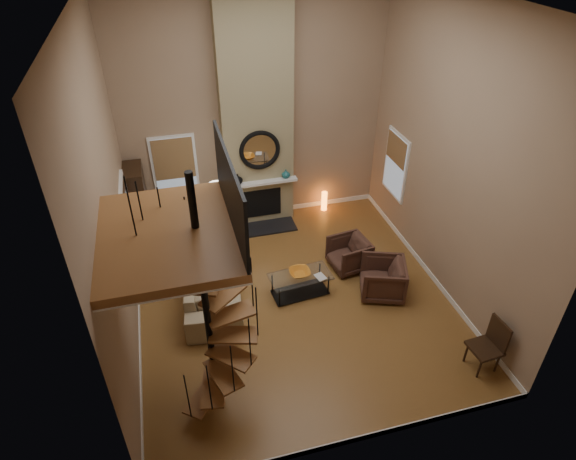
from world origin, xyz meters
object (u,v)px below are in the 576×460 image
object	(u,v)px
armchair_far	(386,279)
side_chair	(490,344)
accent_lamp	(324,201)
coffee_table	(300,282)
sofa	(213,279)
floor_lamp	(218,197)
hutch	(139,207)
armchair_near	(352,253)

from	to	relation	value
armchair_far	side_chair	distance (m)	2.33
armchair_far	accent_lamp	bearing A→B (deg)	-156.90
coffee_table	side_chair	world-z (taller)	side_chair
accent_lamp	armchair_far	bearing A→B (deg)	-86.79
sofa	floor_lamp	world-z (taller)	floor_lamp
armchair_far	floor_lamp	size ratio (longest dim) A/B	0.51
sofa	armchair_far	distance (m)	3.46
hutch	coffee_table	world-z (taller)	hutch
accent_lamp	armchair_near	bearing A→B (deg)	-94.20
coffee_table	accent_lamp	xyz separation A→B (m)	(1.49, 2.91, -0.03)
sofa	coffee_table	bearing A→B (deg)	-96.67
armchair_near	armchair_far	size ratio (longest dim) A/B	0.90
side_chair	hutch	bearing A→B (deg)	136.51
armchair_near	armchair_far	xyz separation A→B (m)	(0.36, -0.98, 0.00)
floor_lamp	accent_lamp	xyz separation A→B (m)	(2.78, 1.07, -1.16)
floor_lamp	sofa	bearing A→B (deg)	-105.48
hutch	coffee_table	xyz separation A→B (m)	(2.98, -2.65, -0.67)
sofa	floor_lamp	xyz separation A→B (m)	(0.39, 1.41, 1.02)
armchair_far	floor_lamp	xyz separation A→B (m)	(-2.97, 2.26, 1.06)
coffee_table	accent_lamp	size ratio (longest dim) A/B	2.48
sofa	side_chair	bearing A→B (deg)	-118.04
armchair_far	coffee_table	bearing A→B (deg)	-84.39
armchair_far	floor_lamp	bearing A→B (deg)	-107.42
hutch	side_chair	distance (m)	7.62
armchair_far	floor_lamp	world-z (taller)	floor_lamp
armchair_far	coffee_table	xyz separation A→B (m)	(-1.67, 0.43, -0.07)
sofa	accent_lamp	xyz separation A→B (m)	(3.17, 2.49, -0.15)
sofa	floor_lamp	distance (m)	1.79
armchair_far	side_chair	bearing A→B (deg)	41.82
sofa	armchair_far	xyz separation A→B (m)	(3.36, -0.85, -0.04)
armchair_far	accent_lamp	world-z (taller)	armchair_far
floor_lamp	hutch	bearing A→B (deg)	154.10
armchair_near	side_chair	size ratio (longest dim) A/B	0.78
hutch	armchair_near	world-z (taller)	hutch
hutch	accent_lamp	world-z (taller)	hutch
coffee_table	accent_lamp	world-z (taller)	accent_lamp
armchair_near	floor_lamp	xyz separation A→B (m)	(-2.61, 1.29, 1.06)
floor_lamp	side_chair	bearing A→B (deg)	-49.04
armchair_near	floor_lamp	bearing A→B (deg)	-124.49
side_chair	accent_lamp	bearing A→B (deg)	100.87
hutch	coffee_table	bearing A→B (deg)	-41.70
armchair_near	coffee_table	bearing A→B (deg)	-75.53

